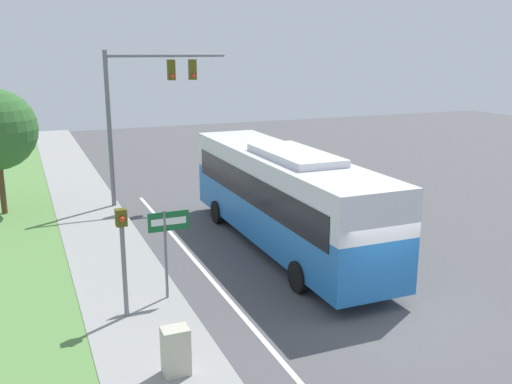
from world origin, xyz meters
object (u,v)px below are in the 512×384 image
object	(u,v)px
bus	(283,193)
utility_cabinet	(176,351)
signal_gantry	(143,98)
pedestrian_signal	(123,246)
street_sign	(167,238)

from	to	relation	value
bus	utility_cabinet	bearing A→B (deg)	-130.28
bus	signal_gantry	distance (m)	8.78
signal_gantry	utility_cabinet	distance (m)	15.21
pedestrian_signal	street_sign	distance (m)	1.54
street_sign	utility_cabinet	size ratio (longest dim) A/B	2.51
pedestrian_signal	street_sign	bearing A→B (deg)	29.01
bus	street_sign	xyz separation A→B (m)	(-4.87, -2.83, -0.13)
street_sign	bus	bearing A→B (deg)	30.17
bus	signal_gantry	size ratio (longest dim) A/B	1.72
signal_gantry	street_sign	bearing A→B (deg)	-98.98
pedestrian_signal	street_sign	xyz separation A→B (m)	(1.34, 0.74, -0.18)
street_sign	pedestrian_signal	bearing A→B (deg)	-150.99
bus	street_sign	world-z (taller)	bus
pedestrian_signal	street_sign	size ratio (longest dim) A/B	1.14
signal_gantry	street_sign	size ratio (longest dim) A/B	2.58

